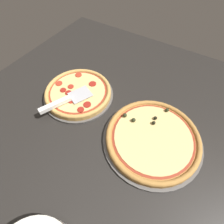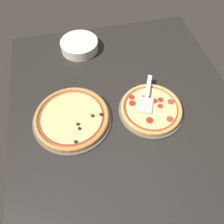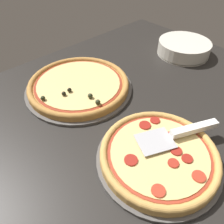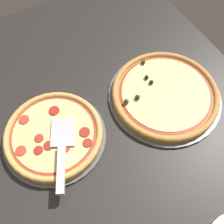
% 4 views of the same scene
% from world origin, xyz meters
% --- Properties ---
extents(ground_plane, '(1.43, 1.22, 0.04)m').
position_xyz_m(ground_plane, '(0.00, 0.00, -0.02)').
color(ground_plane, black).
extents(pizza_pan_front, '(0.34, 0.34, 0.01)m').
position_xyz_m(pizza_pan_front, '(-0.06, -0.12, 0.01)').
color(pizza_pan_front, '#565451').
rests_on(pizza_pan_front, ground_plane).
extents(pizza_front, '(0.32, 0.32, 0.03)m').
position_xyz_m(pizza_front, '(-0.06, -0.12, 0.03)').
color(pizza_front, tan).
rests_on(pizza_front, pizza_pan_front).
extents(pizza_pan_back, '(0.40, 0.40, 0.01)m').
position_xyz_m(pizza_pan_back, '(-0.02, 0.29, 0.01)').
color(pizza_pan_back, '#565451').
rests_on(pizza_pan_back, ground_plane).
extents(pizza_back, '(0.38, 0.38, 0.04)m').
position_xyz_m(pizza_back, '(-0.02, 0.29, 0.02)').
color(pizza_back, '#B77F3D').
rests_on(pizza_back, pizza_pan_back).
extents(serving_spatula, '(0.24, 0.15, 0.02)m').
position_xyz_m(serving_spatula, '(0.05, -0.13, 0.05)').
color(serving_spatula, '#B7B7BC').
rests_on(serving_spatula, pizza_front).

